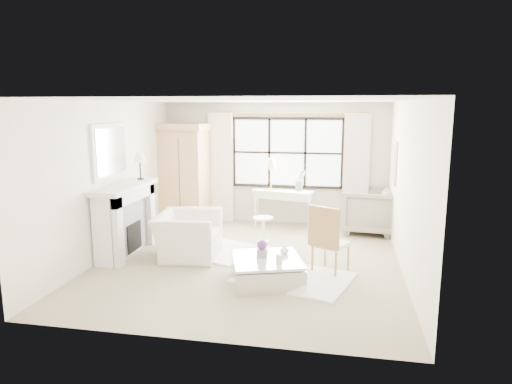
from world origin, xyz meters
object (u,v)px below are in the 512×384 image
armoire (184,173)px  club_armchair (188,235)px  coffee_table (266,271)px  console_table (283,208)px

armoire → club_armchair: size_ratio=1.89×
armoire → coffee_table: bearing=-45.6°
console_table → club_armchair: size_ratio=1.15×
console_table → armoire: bearing=-163.2°
coffee_table → console_table: bearing=75.2°
coffee_table → club_armchair: bearing=130.2°
club_armchair → coffee_table: club_armchair is taller
armoire → coffee_table: size_ratio=1.77×
club_armchair → coffee_table: (1.56, -0.96, -0.20)m
armoire → club_armchair: 2.55m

